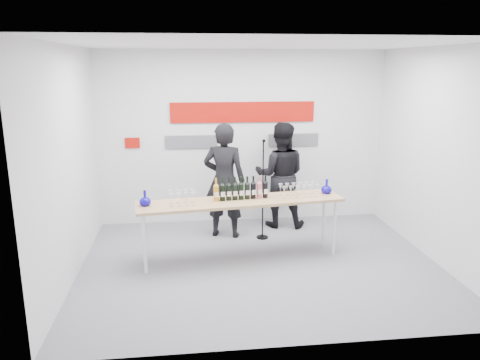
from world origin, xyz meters
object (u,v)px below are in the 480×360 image
object	(u,v)px
presenter_left	(224,181)
mic_stand	(263,209)
presenter_right	(280,175)
tasting_table	(241,205)

from	to	relation	value
presenter_left	mic_stand	size ratio (longest dim) A/B	1.15
presenter_left	presenter_right	size ratio (longest dim) A/B	1.03
presenter_right	mic_stand	bearing A→B (deg)	67.20
presenter_left	mic_stand	xyz separation A→B (m)	(0.60, -0.19, -0.44)
mic_stand	tasting_table	bearing A→B (deg)	-126.45
mic_stand	presenter_left	bearing A→B (deg)	156.15
presenter_right	mic_stand	distance (m)	0.81
mic_stand	presenter_right	bearing A→B (deg)	49.27
tasting_table	presenter_left	distance (m)	0.98
tasting_table	presenter_left	size ratio (longest dim) A/B	1.60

